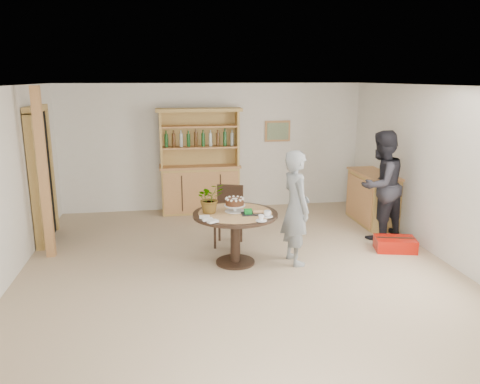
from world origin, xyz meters
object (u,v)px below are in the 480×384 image
object	(u,v)px
dining_table	(235,223)
teen_boy	(296,208)
dining_chair	(229,211)
sideboard	(372,198)
hutch	(200,178)
red_suitcase	(395,244)
adult_person	(381,185)

from	to	relation	value
dining_table	teen_boy	xyz separation A→B (m)	(0.85, -0.10, 0.21)
dining_chair	sideboard	bearing A→B (deg)	31.83
hutch	red_suitcase	size ratio (longest dim) A/B	3.00
dining_table	hutch	bearing A→B (deg)	95.92
teen_boy	adult_person	distance (m)	1.86
hutch	teen_boy	world-z (taller)	hutch
sideboard	teen_boy	size ratio (longest dim) A/B	0.77
sideboard	adult_person	world-z (taller)	adult_person
sideboard	dining_chair	distance (m)	2.82
dining_table	dining_chair	size ratio (longest dim) A/B	1.27
hutch	red_suitcase	bearing A→B (deg)	-43.31
hutch	teen_boy	xyz separation A→B (m)	(1.13, -2.85, 0.13)
hutch	dining_chair	world-z (taller)	hutch
teen_boy	adult_person	bearing A→B (deg)	-71.71
sideboard	red_suitcase	xyz separation A→B (m)	(-0.24, -1.40, -0.37)
sideboard	dining_table	size ratio (longest dim) A/B	1.05
sideboard	dining_table	distance (m)	3.14
sideboard	adult_person	bearing A→B (deg)	-107.29
adult_person	red_suitcase	bearing A→B (deg)	61.66
sideboard	teen_boy	world-z (taller)	teen_boy
sideboard	red_suitcase	world-z (taller)	sideboard
sideboard	dining_chair	size ratio (longest dim) A/B	1.33
hutch	dining_chair	bearing A→B (deg)	-80.86
dining_table	red_suitcase	xyz separation A→B (m)	(2.52, 0.11, -0.50)
teen_boy	red_suitcase	distance (m)	1.83
sideboard	dining_table	xyz separation A→B (m)	(-2.76, -1.51, 0.13)
sideboard	red_suitcase	bearing A→B (deg)	-99.74
sideboard	dining_table	bearing A→B (deg)	-151.34
red_suitcase	dining_table	bearing A→B (deg)	-163.50
hutch	adult_person	world-z (taller)	hutch
dining_table	adult_person	bearing A→B (deg)	16.29
sideboard	hutch	bearing A→B (deg)	157.79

